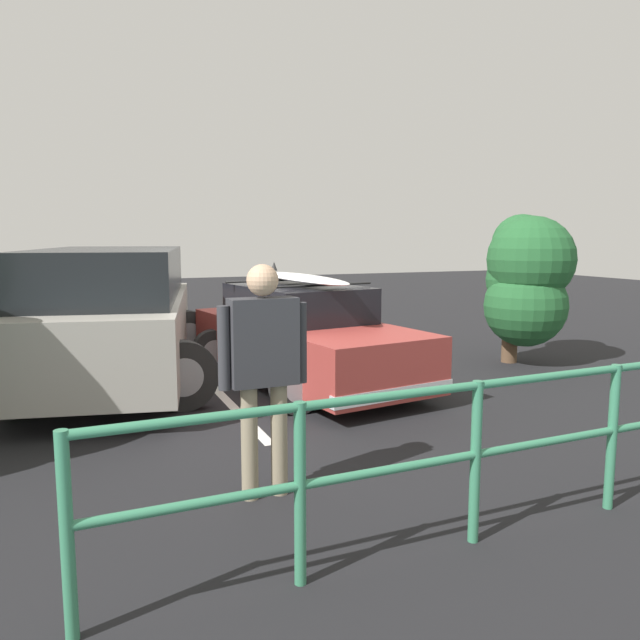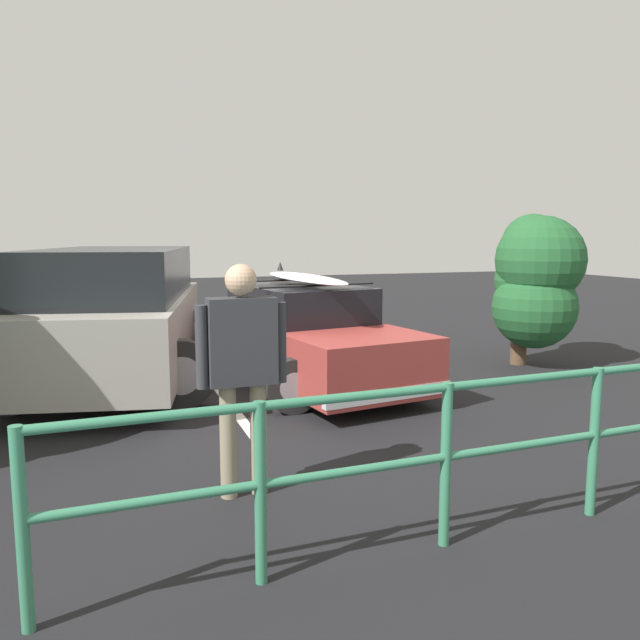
{
  "view_description": "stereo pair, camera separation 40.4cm",
  "coord_description": "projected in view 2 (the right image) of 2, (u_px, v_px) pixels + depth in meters",
  "views": [
    {
      "loc": [
        2.28,
        8.03,
        2.03
      ],
      "look_at": [
        -0.7,
        0.71,
        0.95
      ],
      "focal_mm": 35.0,
      "sensor_mm": 36.0,
      "label": 1
    },
    {
      "loc": [
        1.9,
        8.17,
        2.03
      ],
      "look_at": [
        -0.7,
        0.71,
        0.95
      ],
      "focal_mm": 35.0,
      "sensor_mm": 36.0,
      "label": 2
    }
  ],
  "objects": [
    {
      "name": "parking_stripe",
      "position": [
        218.0,
        389.0,
        8.27
      ],
      "size": [
        0.12,
        4.67,
        0.0
      ],
      "primitive_type": "cube",
      "rotation": [
        0.0,
        0.0,
        1.57
      ],
      "color": "silver",
      "rests_on": "ground"
    },
    {
      "name": "sedan_car",
      "position": [
        305.0,
        336.0,
        8.62
      ],
      "size": [
        2.65,
        4.37,
        1.62
      ],
      "color": "#9E3833",
      "rests_on": "ground"
    },
    {
      "name": "ground_plane",
      "position": [
        255.0,
        385.0,
        8.54
      ],
      "size": [
        44.0,
        44.0,
        0.02
      ],
      "primitive_type": "cube",
      "color": "black",
      "rests_on": "ground"
    },
    {
      "name": "person_bystander",
      "position": [
        242.0,
        359.0,
        4.77
      ],
      "size": [
        0.71,
        0.24,
        1.81
      ],
      "color": "gray",
      "rests_on": "ground"
    },
    {
      "name": "bush_near_left",
      "position": [
        535.0,
        276.0,
        9.57
      ],
      "size": [
        1.4,
        1.65,
        2.37
      ],
      "color": "brown",
      "rests_on": "ground"
    },
    {
      "name": "suv_car",
      "position": [
        117.0,
        313.0,
        8.57
      ],
      "size": [
        3.3,
        5.24,
        1.85
      ],
      "color": "#9E998E",
      "rests_on": "ground"
    }
  ]
}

